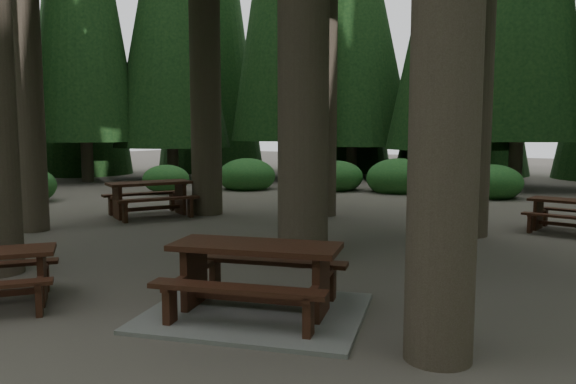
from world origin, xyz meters
The scene contains 5 objects.
ground centered at (0.00, 0.00, 0.00)m, with size 80.00×80.00×0.00m, color #564E46.
picnic_table_a centered at (1.73, -2.39, 0.31)m, with size 3.10×2.81×0.87m.
picnic_table_b centered at (-5.16, 2.37, 0.59)m, with size 2.41×2.59×0.90m.
picnic_table_d centered at (4.23, 5.70, 0.48)m, with size 1.82×1.54×0.72m.
shrub_ring centered at (0.70, 0.75, 0.40)m, with size 23.86×24.64×1.49m.
Camera 1 is at (5.65, -7.70, 2.23)m, focal length 35.00 mm.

